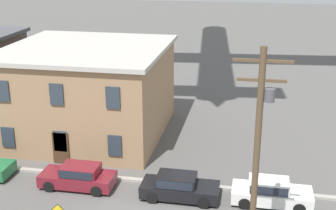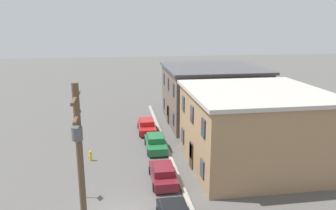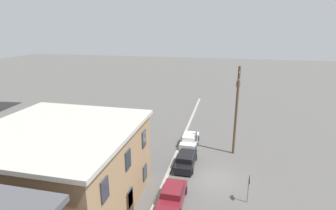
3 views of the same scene
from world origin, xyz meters
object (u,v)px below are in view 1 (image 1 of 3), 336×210
(car_maroon, at_px, (79,176))
(car_white, at_px, (271,191))
(car_black, at_px, (179,186))
(utility_pole, at_px, (258,148))

(car_maroon, xyz_separation_m, car_white, (11.15, 0.22, 0.00))
(car_white, bearing_deg, car_black, -176.15)
(car_maroon, height_order, car_white, same)
(car_white, height_order, utility_pole, utility_pole)
(car_white, distance_m, utility_pole, 7.12)
(car_black, height_order, utility_pole, utility_pole)
(car_black, bearing_deg, car_maroon, 178.86)
(car_maroon, distance_m, utility_pole, 12.31)
(car_maroon, bearing_deg, utility_pole, -25.80)
(car_white, bearing_deg, car_maroon, -178.85)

